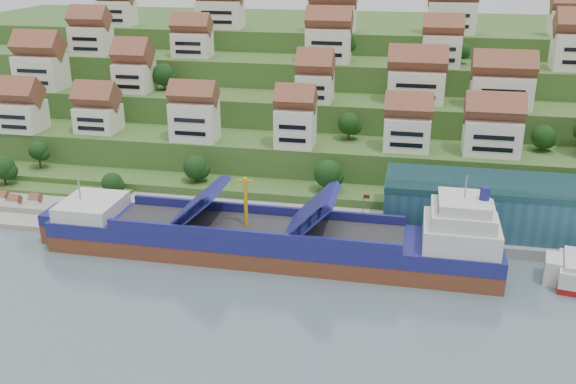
# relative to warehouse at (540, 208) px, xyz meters

# --- Properties ---
(ground) EXTENTS (300.00, 300.00, 0.00)m
(ground) POSITION_rel_warehouse_xyz_m (-52.00, -17.00, -7.20)
(ground) COLOR slate
(ground) RESTS_ON ground
(quay) EXTENTS (180.00, 14.00, 2.20)m
(quay) POSITION_rel_warehouse_xyz_m (-32.00, -2.00, -6.10)
(quay) COLOR gray
(quay) RESTS_ON ground
(pebble_beach) EXTENTS (45.00, 20.00, 1.00)m
(pebble_beach) POSITION_rel_warehouse_xyz_m (-110.00, -5.00, -6.70)
(pebble_beach) COLOR gray
(pebble_beach) RESTS_ON ground
(hillside) EXTENTS (260.00, 128.00, 31.00)m
(hillside) POSITION_rel_warehouse_xyz_m (-52.00, 86.55, 3.46)
(hillside) COLOR #2D4C1E
(hillside) RESTS_ON ground
(hillside_village) EXTENTS (158.08, 63.38, 28.88)m
(hillside_village) POSITION_rel_warehouse_xyz_m (-50.60, 44.15, 17.40)
(hillside_village) COLOR silver
(hillside_village) RESTS_ON ground
(hillside_trees) EXTENTS (143.64, 62.58, 30.73)m
(hillside_trees) POSITION_rel_warehouse_xyz_m (-61.30, 27.96, 9.35)
(hillside_trees) COLOR #163A13
(hillside_trees) RESTS_ON ground
(warehouse) EXTENTS (60.00, 15.00, 10.00)m
(warehouse) POSITION_rel_warehouse_xyz_m (0.00, 0.00, 0.00)
(warehouse) COLOR #244E62
(warehouse) RESTS_ON quay
(flagpole) EXTENTS (1.28, 0.16, 8.00)m
(flagpole) POSITION_rel_warehouse_xyz_m (-33.89, -7.00, -0.32)
(flagpole) COLOR gray
(flagpole) RESTS_ON quay
(beach_huts) EXTENTS (14.40, 3.70, 2.20)m
(beach_huts) POSITION_rel_warehouse_xyz_m (-112.00, -6.25, -5.10)
(beach_huts) COLOR white
(beach_huts) RESTS_ON pebble_beach
(cargo_ship) EXTENTS (84.55, 13.69, 18.82)m
(cargo_ship) POSITION_rel_warehouse_xyz_m (-48.30, -16.84, -3.68)
(cargo_ship) COLOR brown
(cargo_ship) RESTS_ON ground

